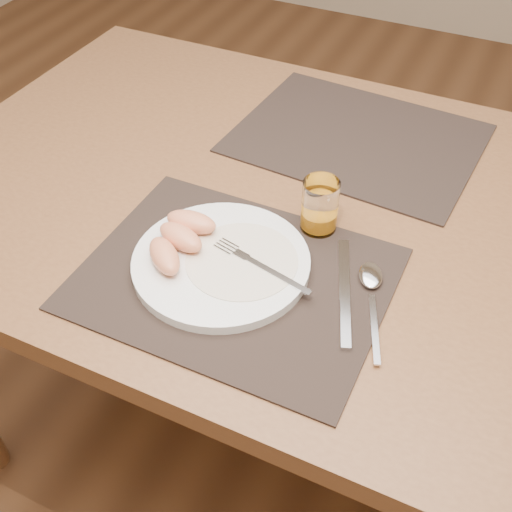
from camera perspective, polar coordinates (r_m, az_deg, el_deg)
The scene contains 11 objects.
ground at distance 1.68m, azimuth 3.08°, elevation -15.59°, with size 5.00×5.00×0.00m, color brown.
table at distance 1.16m, azimuth 4.30°, elevation 1.65°, with size 1.40×0.90×0.75m.
placemat_near at distance 0.96m, azimuth -1.92°, elevation -1.99°, with size 0.45×0.35×0.00m, color black.
placemat_far at distance 1.27m, azimuth 8.97°, elevation 10.31°, with size 0.45×0.35×0.00m, color black.
plate at distance 0.97m, azimuth -3.12°, elevation -0.58°, with size 0.27×0.27×0.02m, color white.
plate_dressing at distance 0.96m, azimuth -1.28°, elevation -0.37°, with size 0.17×0.17×0.00m.
fork at distance 0.96m, azimuth -0.20°, elevation -0.56°, with size 0.17×0.06×0.00m.
knife at distance 0.93m, azimuth 7.90°, elevation -3.89°, with size 0.09×0.21×0.01m.
spoon at distance 0.96m, azimuth 10.20°, elevation -2.35°, with size 0.09×0.19×0.01m.
juice_glass at distance 1.02m, azimuth 5.68°, elevation 4.28°, with size 0.06×0.06×0.09m.
grapefruit_wedges at distance 0.98m, azimuth -6.85°, elevation 1.60°, with size 0.09×0.15×0.03m.
Camera 1 is at (0.29, -0.82, 1.44)m, focal length 45.00 mm.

